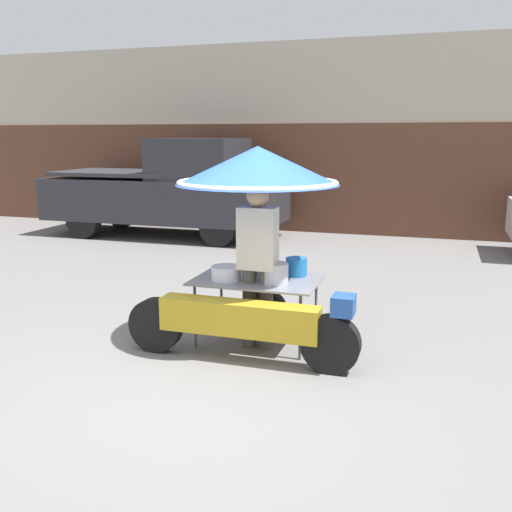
{
  "coord_description": "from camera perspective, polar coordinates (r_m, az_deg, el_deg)",
  "views": [
    {
      "loc": [
        1.83,
        -4.26,
        2.14
      ],
      "look_at": [
        0.09,
        1.16,
        0.93
      ],
      "focal_mm": 40.0,
      "sensor_mm": 36.0,
      "label": 1
    }
  ],
  "objects": [
    {
      "name": "vendor_person",
      "position": [
        5.69,
        0.17,
        -0.16
      ],
      "size": [
        0.38,
        0.22,
        1.68
      ],
      "color": "#4C473D",
      "rests_on": "ground"
    },
    {
      "name": "ground_plane",
      "position": [
        5.11,
        -5.1,
        -12.85
      ],
      "size": [
        36.0,
        36.0,
        0.0
      ],
      "primitive_type": "plane",
      "color": "slate"
    },
    {
      "name": "shopfront_building",
      "position": [
        13.65,
        10.23,
        11.45
      ],
      "size": [
        28.0,
        2.06,
        4.15
      ],
      "color": "#B2A893",
      "rests_on": "ground"
    },
    {
      "name": "vendor_motorcycle_cart",
      "position": [
        5.7,
        -0.02,
        5.88
      ],
      "size": [
        2.32,
        1.65,
        2.04
      ],
      "color": "black",
      "rests_on": "ground"
    },
    {
      "name": "pickup_truck",
      "position": [
        12.37,
        -8.54,
        6.47
      ],
      "size": [
        5.11,
        1.83,
        2.08
      ],
      "color": "black",
      "rests_on": "ground"
    }
  ]
}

